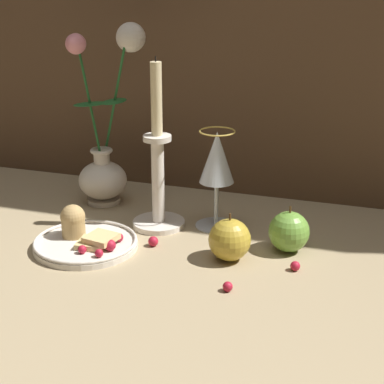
% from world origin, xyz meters
% --- Properties ---
extents(ground_plane, '(2.40, 2.40, 0.00)m').
position_xyz_m(ground_plane, '(0.00, 0.00, 0.00)').
color(ground_plane, '#9E8966').
rests_on(ground_plane, ground).
extents(vase, '(0.15, 0.10, 0.37)m').
position_xyz_m(vase, '(-0.17, 0.16, 0.12)').
color(vase, silver).
rests_on(vase, ground_plane).
extents(plate_with_pastries, '(0.18, 0.18, 0.07)m').
position_xyz_m(plate_with_pastries, '(-0.12, -0.05, 0.02)').
color(plate_with_pastries, silver).
rests_on(plate_with_pastries, ground_plane).
extents(wine_glass, '(0.08, 0.08, 0.19)m').
position_xyz_m(wine_glass, '(0.08, 0.11, 0.13)').
color(wine_glass, silver).
rests_on(wine_glass, ground_plane).
extents(candlestick, '(0.10, 0.10, 0.32)m').
position_xyz_m(candlestick, '(-0.02, 0.08, 0.10)').
color(candlestick, silver).
rests_on(candlestick, ground_plane).
extents(apple_beside_vase, '(0.07, 0.07, 0.08)m').
position_xyz_m(apple_beside_vase, '(0.23, 0.04, 0.04)').
color(apple_beside_vase, '#669938').
rests_on(apple_beside_vase, ground_plane).
extents(apple_near_glass, '(0.07, 0.07, 0.08)m').
position_xyz_m(apple_near_glass, '(0.14, -0.02, 0.04)').
color(apple_near_glass, '#B2932D').
rests_on(apple_near_glass, ground_plane).
extents(berry_near_plate, '(0.02, 0.02, 0.02)m').
position_xyz_m(berry_near_plate, '(0.00, -0.01, 0.01)').
color(berry_near_plate, '#AD192D').
rests_on(berry_near_plate, ground_plane).
extents(berry_front_center, '(0.02, 0.02, 0.02)m').
position_xyz_m(berry_front_center, '(0.26, -0.03, 0.01)').
color(berry_front_center, '#AD192D').
rests_on(berry_front_center, ground_plane).
extents(berry_by_glass_stem, '(0.02, 0.02, 0.02)m').
position_xyz_m(berry_by_glass_stem, '(0.17, -0.13, 0.01)').
color(berry_by_glass_stem, '#AD192D').
rests_on(berry_by_glass_stem, ground_plane).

